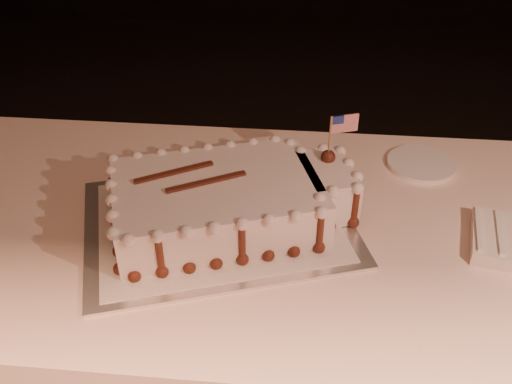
# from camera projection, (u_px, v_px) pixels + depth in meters

# --- Properties ---
(banquet_table) EXTENTS (2.40, 0.80, 0.75)m
(banquet_table) POSITION_uv_depth(u_px,v_px,m) (385.00, 349.00, 1.40)
(banquet_table) COLOR #FFD6C5
(banquet_table) RESTS_ON ground
(cake_board) EXTENTS (0.65, 0.56, 0.01)m
(cake_board) POSITION_uv_depth(u_px,v_px,m) (218.00, 223.00, 1.20)
(cake_board) COLOR silver
(cake_board) RESTS_ON banquet_table
(doily) EXTENTS (0.58, 0.51, 0.00)m
(doily) POSITION_uv_depth(u_px,v_px,m) (218.00, 221.00, 1.20)
(doily) COLOR silver
(doily) RESTS_ON cake_board
(sheet_cake) EXTENTS (0.54, 0.39, 0.21)m
(sheet_cake) POSITION_uv_depth(u_px,v_px,m) (231.00, 200.00, 1.17)
(sheet_cake) COLOR silver
(sheet_cake) RESTS_ON doily
(side_plate) EXTENTS (0.16, 0.16, 0.01)m
(side_plate) POSITION_uv_depth(u_px,v_px,m) (421.00, 164.00, 1.38)
(side_plate) COLOR white
(side_plate) RESTS_ON banquet_table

